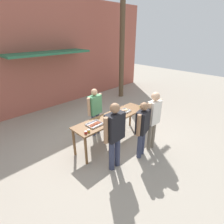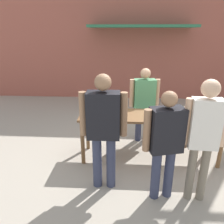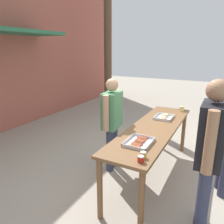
{
  "view_description": "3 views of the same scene",
  "coord_description": "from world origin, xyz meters",
  "views": [
    {
      "loc": [
        -3.26,
        -3.27,
        3.15
      ],
      "look_at": [
        0.0,
        0.0,
        1.02
      ],
      "focal_mm": 28.0,
      "sensor_mm": 36.0,
      "label": 1
    },
    {
      "loc": [
        -0.47,
        -3.64,
        2.27
      ],
      "look_at": [
        -0.69,
        -0.02,
        0.92
      ],
      "focal_mm": 35.0,
      "sensor_mm": 36.0,
      "label": 2
    },
    {
      "loc": [
        -3.11,
        -0.92,
        2.03
      ],
      "look_at": [
        -0.07,
        0.7,
        1.03
      ],
      "focal_mm": 35.0,
      "sensor_mm": 36.0,
      "label": 3
    }
  ],
  "objects": [
    {
      "name": "food_tray_sausages",
      "position": [
        -0.69,
        -0.02,
        0.88
      ],
      "size": [
        0.4,
        0.32,
        0.04
      ],
      "color": "silver",
      "rests_on": "serving_table"
    },
    {
      "name": "person_server_behind_table",
      "position": [
        -0.07,
        0.7,
        0.93
      ],
      "size": [
        0.61,
        0.28,
        1.58
      ],
      "rotation": [
        0.0,
        0.0,
        0.12
      ],
      "color": "#333851",
      "rests_on": "ground"
    },
    {
      "name": "person_customer_holding_hotdog",
      "position": [
        -0.76,
        -0.85,
        1.04
      ],
      "size": [
        0.67,
        0.26,
        1.75
      ],
      "rotation": [
        0.0,
        0.0,
        3.16
      ],
      "color": "#333851",
      "rests_on": "ground"
    },
    {
      "name": "serving_table",
      "position": [
        0.0,
        0.0,
        0.76
      ],
      "size": [
        2.52,
        0.66,
        0.87
      ],
      "color": "brown",
      "rests_on": "ground"
    },
    {
      "name": "person_customer_waiting_in_line",
      "position": [
        0.08,
        -1.04,
        0.93
      ],
      "size": [
        0.62,
        0.34,
        1.58
      ],
      "rotation": [
        0.0,
        0.0,
        3.38
      ],
      "color": "#333851",
      "rests_on": "ground"
    },
    {
      "name": "condiment_jar_mustard",
      "position": [
        -1.12,
        -0.21,
        0.9
      ],
      "size": [
        0.07,
        0.07,
        0.07
      ],
      "color": "#B22319",
      "rests_on": "serving_table"
    },
    {
      "name": "person_customer_with_cup",
      "position": [
        0.55,
        -1.05,
        1.05
      ],
      "size": [
        0.54,
        0.23,
        1.74
      ],
      "rotation": [
        0.0,
        0.0,
        3.08
      ],
      "color": "#756B5B",
      "rests_on": "ground"
    },
    {
      "name": "condiment_jar_ketchup",
      "position": [
        -1.02,
        -0.2,
        0.9
      ],
      "size": [
        0.07,
        0.07,
        0.07
      ],
      "color": "gold",
      "rests_on": "serving_table"
    },
    {
      "name": "building_facade_back",
      "position": [
        0.0,
        3.98,
        2.26
      ],
      "size": [
        12.0,
        1.11,
        4.5
      ],
      "color": "#A85647",
      "rests_on": "ground"
    },
    {
      "name": "food_tray_buns",
      "position": [
        0.52,
        -0.02,
        0.89
      ],
      "size": [
        0.36,
        0.29,
        0.06
      ],
      "color": "silver",
      "rests_on": "serving_table"
    },
    {
      "name": "beer_cup",
      "position": [
        1.12,
        -0.21,
        0.91
      ],
      "size": [
        0.09,
        0.09,
        0.09
      ],
      "color": "#DBC67A",
      "rests_on": "serving_table"
    },
    {
      "name": "ground_plane",
      "position": [
        0.0,
        0.0,
        0.0
      ],
      "size": [
        24.0,
        24.0,
        0.0
      ],
      "primitive_type": "plane",
      "color": "#A39989"
    }
  ]
}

